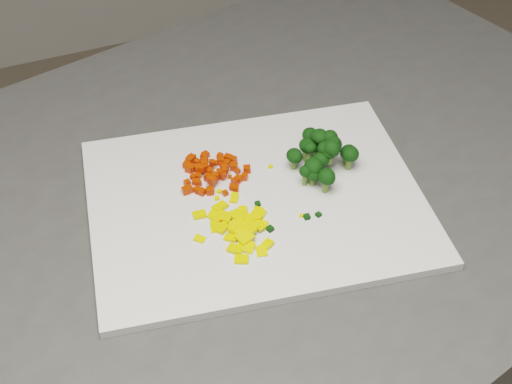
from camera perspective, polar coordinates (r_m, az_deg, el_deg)
name	(u,v)px	position (r m, az deg, el deg)	size (l,w,h in m)	color
counter_block	(257,365)	(1.29, 0.06, -13.69)	(1.12, 0.78, 0.90)	#3F3F3D
cutting_board	(256,201)	(0.90, 0.00, -0.72)	(0.41, 0.32, 0.01)	white
carrot_pile	(212,170)	(0.91, -3.54, 1.79)	(0.09, 0.09, 0.03)	red
pepper_pile	(239,224)	(0.85, -1.39, -2.54)	(0.11, 0.11, 0.01)	yellow
broccoli_pile	(323,154)	(0.92, 5.40, 3.01)	(0.11, 0.11, 0.05)	black
carrot_cube_0	(222,175)	(0.92, -2.73, 1.33)	(0.01, 0.01, 0.01)	red
carrot_cube_1	(210,191)	(0.90, -3.70, 0.09)	(0.01, 0.01, 0.01)	red
carrot_cube_2	(210,168)	(0.93, -3.70, 1.89)	(0.01, 0.01, 0.01)	red
carrot_cube_3	(199,165)	(0.94, -4.60, 2.16)	(0.01, 0.01, 0.01)	red
carrot_cube_4	(193,177)	(0.92, -5.05, 1.20)	(0.01, 0.01, 0.01)	red
carrot_cube_5	(198,176)	(0.92, -4.65, 1.25)	(0.01, 0.01, 0.01)	red
carrot_cube_6	(213,181)	(0.91, -3.48, 0.89)	(0.01, 0.01, 0.01)	red
carrot_cube_7	(225,193)	(0.90, -2.48, -0.10)	(0.01, 0.01, 0.01)	red
carrot_cube_8	(189,169)	(0.93, -5.36, 1.88)	(0.01, 0.01, 0.01)	red
carrot_cube_9	(220,156)	(0.95, -2.90, 2.88)	(0.01, 0.01, 0.01)	red
carrot_cube_10	(238,171)	(0.93, -1.48, 1.67)	(0.01, 0.01, 0.01)	red
carrot_cube_11	(227,163)	(0.94, -2.35, 2.32)	(0.01, 0.01, 0.01)	red
carrot_cube_12	(197,190)	(0.90, -4.76, 0.17)	(0.01, 0.01, 0.01)	red
carrot_cube_13	(195,182)	(0.91, -4.91, 0.81)	(0.01, 0.01, 0.01)	red
carrot_cube_14	(190,160)	(0.94, -5.30, 2.56)	(0.01, 0.01, 0.01)	red
carrot_cube_15	(187,183)	(0.91, -5.53, 0.73)	(0.01, 0.01, 0.01)	red
carrot_cube_16	(207,175)	(0.91, -3.91, 1.33)	(0.01, 0.01, 0.01)	red
carrot_cube_17	(213,163)	(0.93, -3.46, 2.34)	(0.01, 0.01, 0.01)	red
carrot_cube_18	(212,162)	(0.93, -3.58, 2.40)	(0.01, 0.01, 0.01)	red
carrot_cube_19	(199,168)	(0.92, -4.58, 1.95)	(0.01, 0.01, 0.01)	red
carrot_cube_20	(204,164)	(0.93, -4.16, 2.24)	(0.01, 0.01, 0.01)	red
carrot_cube_21	(204,165)	(0.94, -4.22, 2.13)	(0.01, 0.01, 0.01)	red
carrot_cube_22	(202,168)	(0.92, -4.38, 1.94)	(0.01, 0.01, 0.01)	red
carrot_cube_23	(216,178)	(0.92, -3.22, 1.13)	(0.01, 0.01, 0.01)	red
carrot_cube_24	(197,162)	(0.94, -4.72, 2.39)	(0.01, 0.01, 0.01)	red
carrot_cube_25	(198,175)	(0.92, -4.67, 1.38)	(0.01, 0.01, 0.01)	red
carrot_cube_26	(205,161)	(0.94, -4.14, 2.53)	(0.01, 0.01, 0.01)	red
carrot_cube_27	(186,191)	(0.90, -5.65, 0.11)	(0.01, 0.01, 0.01)	red
carrot_cube_28	(213,175)	(0.91, -3.43, 1.35)	(0.01, 0.01, 0.01)	red
carrot_cube_29	(247,169)	(0.93, -0.74, 1.84)	(0.01, 0.01, 0.01)	red
carrot_cube_30	(192,168)	(0.93, -5.17, 1.92)	(0.01, 0.01, 0.01)	red
carrot_cube_31	(210,177)	(0.91, -3.69, 1.24)	(0.01, 0.01, 0.01)	red
carrot_cube_32	(238,179)	(0.91, -1.44, 1.03)	(0.01, 0.01, 0.01)	red
carrot_cube_33	(233,165)	(0.94, -1.84, 2.21)	(0.01, 0.01, 0.01)	red
carrot_cube_34	(221,172)	(0.91, -2.78, 1.62)	(0.01, 0.01, 0.01)	red
carrot_cube_35	(197,169)	(0.93, -4.72, 1.86)	(0.01, 0.01, 0.01)	red
carrot_cube_36	(228,159)	(0.95, -2.29, 2.69)	(0.01, 0.01, 0.01)	red
carrot_cube_37	(198,169)	(0.92, -4.66, 1.86)	(0.01, 0.01, 0.01)	red
carrot_cube_38	(197,168)	(0.93, -4.72, 1.94)	(0.01, 0.01, 0.01)	red
carrot_cube_39	(224,171)	(0.92, -2.55, 1.73)	(0.01, 0.01, 0.01)	red
carrot_cube_40	(202,192)	(0.90, -4.34, 0.01)	(0.01, 0.01, 0.01)	red
carrot_cube_41	(205,167)	(0.92, -4.10, 2.00)	(0.01, 0.01, 0.01)	red
carrot_cube_42	(212,175)	(0.92, -3.50, 1.41)	(0.01, 0.01, 0.01)	red
carrot_cube_43	(210,171)	(0.91, -3.68, 1.66)	(0.01, 0.01, 0.01)	red
carrot_cube_44	(234,187)	(0.90, -1.81, 0.42)	(0.01, 0.01, 0.01)	red
carrot_cube_45	(235,181)	(0.91, -1.70, 0.89)	(0.01, 0.01, 0.01)	red
carrot_cube_46	(228,158)	(0.94, -2.29, 2.76)	(0.01, 0.01, 0.01)	red
carrot_cube_47	(212,180)	(0.90, -3.53, 0.94)	(0.01, 0.01, 0.01)	red
carrot_cube_48	(204,156)	(0.95, -4.21, 2.87)	(0.01, 0.01, 0.01)	red
carrot_cube_49	(208,178)	(0.92, -3.88, 1.15)	(0.01, 0.01, 0.01)	red
carrot_cube_50	(225,168)	(0.92, -2.52, 1.93)	(0.01, 0.01, 0.01)	red
carrot_cube_51	(202,169)	(0.92, -4.38, 1.88)	(0.01, 0.01, 0.01)	red
carrot_cube_52	(221,161)	(0.94, -2.82, 2.52)	(0.01, 0.01, 0.01)	red
carrot_cube_53	(203,169)	(0.93, -4.25, 1.82)	(0.01, 0.01, 0.01)	red
carrot_cube_54	(234,167)	(0.93, -1.77, 2.04)	(0.01, 0.01, 0.01)	red
carrot_cube_55	(241,178)	(0.92, -1.19, 1.11)	(0.01, 0.01, 0.01)	red
carrot_cube_56	(187,165)	(0.94, -5.56, 2.18)	(0.01, 0.01, 0.01)	red
carrot_cube_57	(236,189)	(0.90, -1.65, 0.26)	(0.01, 0.01, 0.01)	red
carrot_cube_58	(219,172)	(0.92, -2.97, 1.65)	(0.01, 0.01, 0.01)	red
carrot_cube_59	(191,158)	(0.95, -5.19, 2.73)	(0.01, 0.01, 0.01)	red
carrot_cube_60	(223,170)	(0.93, -2.63, 1.79)	(0.01, 0.01, 0.01)	red
carrot_cube_61	(189,189)	(0.90, -5.42, 0.22)	(0.01, 0.01, 0.01)	red
carrot_cube_62	(210,180)	(0.91, -3.71, 1.00)	(0.01, 0.01, 0.01)	red
carrot_cube_63	(215,176)	(0.91, -3.28, 1.30)	(0.01, 0.01, 0.01)	red
carrot_cube_64	(206,155)	(0.95, -4.05, 2.99)	(0.01, 0.01, 0.01)	red
carrot_cube_65	(211,171)	(0.91, -3.60, 1.68)	(0.01, 0.01, 0.01)	red
carrot_cube_66	(232,187)	(0.90, -1.93, 0.41)	(0.01, 0.01, 0.01)	red
carrot_cube_67	(198,190)	(0.90, -4.67, 0.20)	(0.01, 0.01, 0.01)	red
carrot_cube_68	(198,183)	(0.91, -4.64, 0.74)	(0.01, 0.01, 0.01)	red
carrot_cube_69	(194,157)	(0.95, -4.97, 2.79)	(0.01, 0.01, 0.01)	red
carrot_cube_70	(217,163)	(0.94, -3.15, 2.34)	(0.01, 0.01, 0.01)	red
carrot_cube_71	(233,160)	(0.94, -1.86, 2.60)	(0.01, 0.01, 0.01)	red
carrot_cube_72	(221,164)	(0.94, -2.80, 2.28)	(0.01, 0.01, 0.01)	red
carrot_cube_73	(210,191)	(0.90, -3.74, 0.08)	(0.01, 0.01, 0.01)	red
carrot_cube_74	(244,177)	(0.92, -0.93, 1.23)	(0.01, 0.01, 0.01)	red
carrot_cube_75	(233,188)	(0.90, -1.82, 0.36)	(0.01, 0.01, 0.01)	red
carrot_cube_76	(224,175)	(0.91, -2.59, 1.38)	(0.01, 0.01, 0.01)	red
pepper_chunk_0	(249,222)	(0.86, -0.59, -2.41)	(0.02, 0.02, 0.00)	yellow
pepper_chunk_1	(249,230)	(0.84, -0.55, -3.08)	(0.01, 0.01, 0.00)	yellow
pepper_chunk_2	(240,235)	(0.84, -1.25, -3.43)	(0.01, 0.01, 0.00)	yellow
pepper_chunk_3	(242,259)	(0.82, -1.16, -5.41)	(0.02, 0.01, 0.00)	yellow
pepper_chunk_4	(261,251)	(0.83, 0.44, -4.78)	(0.01, 0.01, 0.00)	yellow
pepper_chunk_5	(245,230)	(0.85, -0.87, -3.08)	(0.02, 0.01, 0.00)	yellow
pepper_chunk_6	(259,213)	(0.87, 0.22, -1.70)	(0.02, 0.01, 0.00)	yellow
pepper_chunk_7	(215,227)	(0.86, -3.34, -2.80)	(0.02, 0.01, 0.00)	yellow
pepper_chunk_8	(259,225)	(0.85, 0.21, -2.63)	(0.02, 0.01, 0.00)	yellow
pepper_chunk_9	(216,218)	(0.87, -3.20, -2.09)	(0.02, 0.01, 0.00)	yellow
pepper_chunk_10	(258,211)	(0.87, 0.16, -1.52)	(0.01, 0.01, 0.00)	yellow
pepper_chunk_11	(226,217)	(0.87, -2.45, -2.01)	(0.02, 0.02, 0.00)	yellow
pepper_chunk_12	(239,225)	(0.85, -1.35, -2.65)	(0.01, 0.01, 0.00)	yellow
pepper_chunk_13	(266,245)	(0.83, 0.83, -4.27)	(0.02, 0.01, 0.00)	yellow
pepper_chunk_14	(253,217)	(0.86, -0.25, -2.05)	(0.02, 0.01, 0.00)	yellow
pepper_chunk_15	(234,198)	(0.89, -1.75, -0.47)	(0.02, 0.01, 0.00)	yellow
pepper_chunk_16	(238,218)	(0.86, -1.43, -2.08)	(0.01, 0.01, 0.00)	yellow
pepper_chunk_17	(200,239)	(0.84, -4.53, -3.76)	(0.01, 0.01, 0.00)	yellow
pepper_chunk_18	(244,244)	(0.84, -0.97, -4.20)	(0.01, 0.01, 0.00)	yellow
pepper_chunk_19	(236,225)	(0.85, -1.58, -2.69)	(0.01, 0.02, 0.00)	yellow
pepper_chunk_20	(259,224)	(0.86, 0.28, -2.54)	(0.01, 0.01, 0.00)	yellow
pepper_chunk_21	(246,238)	(0.84, -0.84, -3.67)	(0.02, 0.01, 0.00)	yellow
pepper_chunk_22	(216,214)	(0.87, -3.22, -1.77)	(0.02, 0.02, 0.00)	yellow
pepper_chunk_23	(239,229)	(0.85, -1.34, -2.94)	(0.02, 0.02, 0.00)	yellow
pepper_chunk_24	(242,211)	(0.87, -1.12, -1.56)	(0.02, 0.01, 0.00)	yellow
pepper_chunk_25	(199,214)	(0.87, -4.55, -1.80)	(0.01, 0.02, 0.00)	yellow
pepper_chunk_26	(254,223)	(0.85, -0.13, -2.49)	(0.01, 0.01, 0.00)	yellow
pepper_chunk_27	(235,249)	(0.83, -1.67, -4.59)	(0.02, 0.01, 0.00)	yellow
pepper_chunk_28	(236,228)	(0.85, -1.64, -2.87)	(0.02, 0.02, 0.00)	yellow
pepper_chunk_29	(249,247)	(0.83, -0.58, -4.46)	(0.01, 0.02, 0.00)	yellow
pepper_chunk_30	(220,206)	(0.88, -2.88, -1.16)	(0.02, 0.01, 0.00)	yellow
pepper_chunk_31	(222,228)	(0.85, -2.71, -2.91)	(0.02, 0.01, 0.00)	yellow
pepper_chunk_32	(241,214)	(0.87, -1.25, -1.78)	(0.02, 0.01, 0.00)	yellow
pepper_chunk_33	(252,228)	(0.85, -0.34, -2.86)	(0.02, 0.01, 0.00)	yellow
pepper_chunk_34	(236,214)	(0.87, -1.64, -1.81)	(0.01, 0.01, 0.00)	yellow
pepper_chunk_35	(238,223)	(0.86, -1.46, -2.47)	(0.02, 0.01, 0.00)	yellow
pepper_chunk_36	(239,233)	(0.84, -1.40, -3.29)	(0.02, 0.01, 0.00)	yellow
pepper_chunk_37	(219,225)	(0.86, -3.01, -2.66)	(0.02, 0.01, 0.00)	yellow
pepper_chunk_38	(231,238)	(0.84, -2.02, -3.67)	(0.01, 0.02, 0.00)	yellow
pepper_chunk_39	(262,225)	(0.86, 0.50, -2.63)	(0.01, 0.01, 0.00)	yellow
broccoli_floret_0	(313,176)	(0.91, 4.56, 1.26)	(0.03, 0.03, 0.03)	black
broccoli_floret_1	(318,164)	(0.92, 5.00, 2.23)	(0.02, 0.02, 0.03)	black
broccoli_floret_2	(324,153)	(0.92, 5.49, 3.15)	(0.03, 0.03, 0.03)	black
broccoli_floret_3	(331,153)	(0.92, 5.98, 3.13)	(0.03, 0.03, 0.03)	black
broccoli_floret_4	(349,158)	(0.93, 7.45, 2.68)	(0.03, 0.03, 0.03)	black
broccoli_floret_5	(326,181)	(0.90, 5.60, 0.84)	(0.03, 0.03, 0.03)	black
broccoli_floret_6	(310,151)	(0.93, 4.31, 3.28)	(0.02, 0.02, 0.02)	black
broccoli_floret_7	(329,143)	(0.94, 5.84, 3.95)	(0.03, 0.03, 0.03)	black
broccoli_floret_8	(307,151)	(0.94, 4.12, 3.28)	(0.03, 0.03, 0.03)	black
broccoli_floret_9	(319,141)	(0.93, 5.05, 4.09)	(0.03, 0.03, 0.03)	black
broccoli_floret_10	(310,138)	(0.97, 4.31, 4.36)	(0.03, 0.03, 0.03)	black
broccoli_floret_11	(316,142)	(0.95, 4.85, 4.03)	(0.03, 0.03, 0.03)	black
broccoli_floret_12	(305,176)	(0.90, 3.92, 1.27)	(0.02, 0.02, 0.03)	black
broccoli_floret_13	(313,171)	(0.91, 4.56, 1.67)	(0.03, 0.03, 0.04)	black
broccoli_floret_14	(294,160)	(0.93, 3.04, 2.61)	(0.03, 0.03, 0.03)	black
broccoli_floret_15	(347,155)	(0.94, 7.31, 2.92)	(0.03, 0.03, 0.03)	black
broccoli_floret_16	(328,156)	(0.92, 5.78, 2.88)	(0.02, 0.02, 0.02)	black
broccoli_floret_17	(332,149)	(0.93, 6.11, 3.47)	(0.03, 0.03, 0.03)	black
broccoli_floret_18	(320,165)	(0.92, 5.15, 2.19)	(0.03, 0.03, 0.03)	black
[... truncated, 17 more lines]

